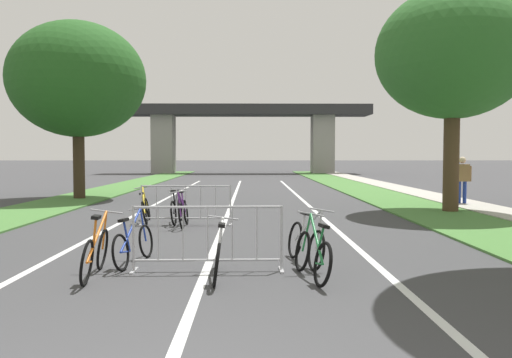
{
  "coord_description": "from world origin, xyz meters",
  "views": [
    {
      "loc": [
        0.71,
        -3.36,
        1.87
      ],
      "look_at": [
        0.92,
        15.86,
        0.94
      ],
      "focal_mm": 36.29,
      "sensor_mm": 36.0,
      "label": 1
    }
  ],
  "objects_px": {
    "pedestrian_in_red_jacket": "(462,176)",
    "bicycle_green_3": "(312,255)",
    "crowd_barrier_nearest": "(208,239)",
    "tree_right_oak_mid": "(453,54)",
    "bicycle_black_1": "(177,210)",
    "bicycle_purple_4": "(183,213)",
    "bicycle_silver_7": "(305,242)",
    "bicycle_blue_0": "(134,244)",
    "bicycle_orange_5": "(96,253)",
    "crowd_barrier_second": "(186,205)",
    "pedestrian_pushing_bike": "(456,176)",
    "tree_left_pine_near": "(78,80)",
    "bicycle_yellow_6": "(146,209)",
    "bicycle_white_2": "(218,255)"
  },
  "relations": [
    {
      "from": "bicycle_yellow_6",
      "to": "bicycle_orange_5",
      "type": "bearing_deg",
      "value": -92.34
    },
    {
      "from": "tree_left_pine_near",
      "to": "crowd_barrier_second",
      "type": "relative_size",
      "value": 3.01
    },
    {
      "from": "tree_right_oak_mid",
      "to": "bicycle_green_3",
      "type": "bearing_deg",
      "value": -121.99
    },
    {
      "from": "pedestrian_in_red_jacket",
      "to": "bicycle_green_3",
      "type": "bearing_deg",
      "value": 70.54
    },
    {
      "from": "tree_left_pine_near",
      "to": "bicycle_black_1",
      "type": "distance_m",
      "value": 10.14
    },
    {
      "from": "tree_left_pine_near",
      "to": "pedestrian_in_red_jacket",
      "type": "xyz_separation_m",
      "value": [
        14.79,
        -2.77,
        -3.83
      ]
    },
    {
      "from": "bicycle_blue_0",
      "to": "crowd_barrier_nearest",
      "type": "bearing_deg",
      "value": -13.3
    },
    {
      "from": "crowd_barrier_second",
      "to": "bicycle_orange_5",
      "type": "distance_m",
      "value": 5.84
    },
    {
      "from": "bicycle_blue_0",
      "to": "bicycle_orange_5",
      "type": "xyz_separation_m",
      "value": [
        -0.36,
        -0.95,
        0.03
      ]
    },
    {
      "from": "bicycle_black_1",
      "to": "pedestrian_in_red_jacket",
      "type": "bearing_deg",
      "value": 27.78
    },
    {
      "from": "tree_left_pine_near",
      "to": "bicycle_yellow_6",
      "type": "distance_m",
      "value": 9.58
    },
    {
      "from": "tree_left_pine_near",
      "to": "bicycle_green_3",
      "type": "distance_m",
      "value": 16.59
    },
    {
      "from": "crowd_barrier_second",
      "to": "bicycle_yellow_6",
      "type": "relative_size",
      "value": 1.4
    },
    {
      "from": "bicycle_black_1",
      "to": "pedestrian_in_red_jacket",
      "type": "distance_m",
      "value": 10.8
    },
    {
      "from": "bicycle_green_3",
      "to": "bicycle_yellow_6",
      "type": "xyz_separation_m",
      "value": [
        -3.8,
        6.5,
        -0.0
      ]
    },
    {
      "from": "bicycle_purple_4",
      "to": "bicycle_silver_7",
      "type": "bearing_deg",
      "value": 120.07
    },
    {
      "from": "tree_right_oak_mid",
      "to": "bicycle_black_1",
      "type": "distance_m",
      "value": 9.91
    },
    {
      "from": "bicycle_white_2",
      "to": "pedestrian_in_red_jacket",
      "type": "bearing_deg",
      "value": 51.25
    },
    {
      "from": "bicycle_black_1",
      "to": "bicycle_green_3",
      "type": "height_order",
      "value": "bicycle_green_3"
    },
    {
      "from": "bicycle_white_2",
      "to": "bicycle_green_3",
      "type": "relative_size",
      "value": 1.02
    },
    {
      "from": "bicycle_orange_5",
      "to": "bicycle_yellow_6",
      "type": "bearing_deg",
      "value": 90.54
    },
    {
      "from": "bicycle_black_1",
      "to": "pedestrian_in_red_jacket",
      "type": "xyz_separation_m",
      "value": [
        9.69,
        4.72,
        0.71
      ]
    },
    {
      "from": "crowd_barrier_nearest",
      "to": "bicycle_orange_5",
      "type": "relative_size",
      "value": 1.4
    },
    {
      "from": "tree_right_oak_mid",
      "to": "crowd_barrier_second",
      "type": "relative_size",
      "value": 2.94
    },
    {
      "from": "bicycle_purple_4",
      "to": "pedestrian_in_red_jacket",
      "type": "bearing_deg",
      "value": -150.27
    },
    {
      "from": "tree_right_oak_mid",
      "to": "bicycle_silver_7",
      "type": "distance_m",
      "value": 10.55
    },
    {
      "from": "crowd_barrier_nearest",
      "to": "bicycle_orange_5",
      "type": "distance_m",
      "value": 1.72
    },
    {
      "from": "bicycle_green_3",
      "to": "pedestrian_in_red_jacket",
      "type": "distance_m",
      "value": 12.96
    },
    {
      "from": "tree_right_oak_mid",
      "to": "bicycle_silver_7",
      "type": "xyz_separation_m",
      "value": [
        -5.47,
        -7.73,
        -4.65
      ]
    },
    {
      "from": "tree_right_oak_mid",
      "to": "bicycle_green_3",
      "type": "xyz_separation_m",
      "value": [
        -5.48,
        -8.77,
        -4.66
      ]
    },
    {
      "from": "crowd_barrier_nearest",
      "to": "bicycle_green_3",
      "type": "height_order",
      "value": "crowd_barrier_nearest"
    },
    {
      "from": "bicycle_purple_4",
      "to": "tree_left_pine_near",
      "type": "bearing_deg",
      "value": -57.39
    },
    {
      "from": "bicycle_yellow_6",
      "to": "bicycle_silver_7",
      "type": "distance_m",
      "value": 6.65
    },
    {
      "from": "bicycle_silver_7",
      "to": "pedestrian_in_red_jacket",
      "type": "relative_size",
      "value": 0.97
    },
    {
      "from": "bicycle_blue_0",
      "to": "bicycle_purple_4",
      "type": "height_order",
      "value": "bicycle_purple_4"
    },
    {
      "from": "tree_left_pine_near",
      "to": "bicycle_white_2",
      "type": "xyz_separation_m",
      "value": [
        6.61,
        -13.75,
        -4.55
      ]
    },
    {
      "from": "bicycle_green_3",
      "to": "bicycle_silver_7",
      "type": "distance_m",
      "value": 1.04
    },
    {
      "from": "crowd_barrier_second",
      "to": "bicycle_blue_0",
      "type": "bearing_deg",
      "value": -93.33
    },
    {
      "from": "crowd_barrier_second",
      "to": "pedestrian_pushing_bike",
      "type": "relative_size",
      "value": 1.37
    },
    {
      "from": "crowd_barrier_nearest",
      "to": "bicycle_white_2",
      "type": "height_order",
      "value": "crowd_barrier_nearest"
    },
    {
      "from": "crowd_barrier_nearest",
      "to": "pedestrian_in_red_jacket",
      "type": "relative_size",
      "value": 1.36
    },
    {
      "from": "crowd_barrier_second",
      "to": "bicycle_black_1",
      "type": "distance_m",
      "value": 0.5
    },
    {
      "from": "crowd_barrier_second",
      "to": "bicycle_yellow_6",
      "type": "bearing_deg",
      "value": 154.32
    },
    {
      "from": "tree_left_pine_near",
      "to": "bicycle_black_1",
      "type": "bearing_deg",
      "value": -55.72
    },
    {
      "from": "bicycle_green_3",
      "to": "bicycle_orange_5",
      "type": "bearing_deg",
      "value": 167.2
    },
    {
      "from": "tree_right_oak_mid",
      "to": "bicycle_purple_4",
      "type": "xyz_separation_m",
      "value": [
        -8.13,
        -3.22,
        -4.65
      ]
    },
    {
      "from": "crowd_barrier_second",
      "to": "bicycle_green_3",
      "type": "height_order",
      "value": "crowd_barrier_second"
    },
    {
      "from": "crowd_barrier_second",
      "to": "pedestrian_in_red_jacket",
      "type": "xyz_separation_m",
      "value": [
        9.4,
        5.09,
        0.56
      ]
    },
    {
      "from": "pedestrian_pushing_bike",
      "to": "crowd_barrier_second",
      "type": "bearing_deg",
      "value": 40.27
    },
    {
      "from": "crowd_barrier_second",
      "to": "bicycle_yellow_6",
      "type": "height_order",
      "value": "crowd_barrier_second"
    }
  ]
}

